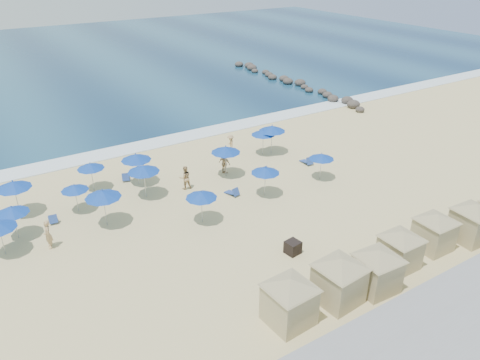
# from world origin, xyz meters

# --- Properties ---
(ground) EXTENTS (160.00, 160.00, 0.00)m
(ground) POSITION_xyz_m (0.00, 0.00, 0.00)
(ground) COLOR #D0BD84
(ground) RESTS_ON ground
(ocean) EXTENTS (160.00, 80.00, 0.06)m
(ocean) POSITION_xyz_m (0.00, 55.00, 0.03)
(ocean) COLOR #0D2C4B
(ocean) RESTS_ON ground
(surf_line) EXTENTS (160.00, 2.50, 0.08)m
(surf_line) POSITION_xyz_m (0.00, 15.50, 0.04)
(surf_line) COLOR white
(surf_line) RESTS_ON ground
(seawall) EXTENTS (160.00, 6.10, 1.22)m
(seawall) POSITION_xyz_m (0.00, -13.50, 0.65)
(seawall) COLOR gray
(seawall) RESTS_ON ground
(rock_jetty) EXTENTS (2.56, 26.66, 0.96)m
(rock_jetty) POSITION_xyz_m (24.01, 24.90, 0.36)
(rock_jetty) COLOR #2F2927
(rock_jetty) RESTS_ON ground
(trash_bin) EXTENTS (0.90, 0.90, 0.80)m
(trash_bin) POSITION_xyz_m (0.57, -5.08, 0.40)
(trash_bin) COLOR black
(trash_bin) RESTS_ON ground
(cabana_0) EXTENTS (4.49, 4.49, 2.82)m
(cabana_0) POSITION_xyz_m (-3.13, -9.46, 1.62)
(cabana_0) COLOR tan
(cabana_0) RESTS_ON ground
(cabana_1) EXTENTS (4.57, 4.57, 2.88)m
(cabana_1) POSITION_xyz_m (-0.06, -9.60, 1.65)
(cabana_1) COLOR tan
(cabana_1) RESTS_ON ground
(cabana_2) EXTENTS (4.34, 4.34, 2.73)m
(cabana_2) POSITION_xyz_m (2.27, -9.99, 1.56)
(cabana_2) COLOR tan
(cabana_2) RESTS_ON ground
(cabana_3) EXTENTS (4.15, 4.15, 2.60)m
(cabana_3) POSITION_xyz_m (4.85, -9.31, 1.49)
(cabana_3) COLOR tan
(cabana_3) RESTS_ON ground
(cabana_4) EXTENTS (4.22, 4.22, 2.65)m
(cabana_4) POSITION_xyz_m (8.01, -9.19, 1.51)
(cabana_4) COLOR tan
(cabana_4) RESTS_ON ground
(cabana_5) EXTENTS (4.45, 4.45, 2.80)m
(cabana_5) POSITION_xyz_m (10.79, -9.81, 1.60)
(cabana_5) COLOR tan
(cabana_5) RESTS_ON ground
(umbrella_0) EXTENTS (2.32, 2.32, 2.64)m
(umbrella_0) POSITION_xyz_m (-12.42, 8.46, 2.29)
(umbrella_0) COLOR #A5A8AD
(umbrella_0) RESTS_ON ground
(umbrella_2) EXTENTS (1.86, 1.86, 2.11)m
(umbrella_2) POSITION_xyz_m (-8.91, 6.79, 1.83)
(umbrella_2) COLOR #A5A8AD
(umbrella_2) RESTS_ON ground
(umbrella_3) EXTENTS (2.34, 2.34, 2.67)m
(umbrella_3) POSITION_xyz_m (-7.80, 3.97, 2.31)
(umbrella_3) COLOR #A5A8AD
(umbrella_3) RESTS_ON ground
(umbrella_4) EXTENTS (2.00, 2.00, 2.28)m
(umbrella_4) POSITION_xyz_m (-7.04, 9.39, 1.98)
(umbrella_4) COLOR #A5A8AD
(umbrella_4) RESTS_ON ground
(umbrella_5) EXTENTS (2.31, 2.31, 2.63)m
(umbrella_5) POSITION_xyz_m (-4.14, 6.23, 2.28)
(umbrella_5) COLOR #A5A8AD
(umbrella_5) RESTS_ON ground
(umbrella_6) EXTENTS (2.09, 2.09, 2.38)m
(umbrella_6) POSITION_xyz_m (-2.32, 0.93, 2.06)
(umbrella_6) COLOR #A5A8AD
(umbrella_6) RESTS_ON ground
(umbrella_7) EXTENTS (2.32, 2.32, 2.64)m
(umbrella_7) POSITION_xyz_m (2.60, 6.08, 2.29)
(umbrella_7) COLOR #A5A8AD
(umbrella_7) RESTS_ON ground
(umbrella_8) EXTENTS (2.10, 2.10, 2.38)m
(umbrella_8) POSITION_xyz_m (3.33, 1.75, 2.07)
(umbrella_8) COLOR #A5A8AD
(umbrella_8) RESTS_ON ground
(umbrella_9) EXTENTS (2.09, 2.09, 2.37)m
(umbrella_9) POSITION_xyz_m (7.56, 8.08, 2.06)
(umbrella_9) COLOR #A5A8AD
(umbrella_9) RESTS_ON ground
(umbrella_10) EXTENTS (2.35, 2.35, 2.67)m
(umbrella_10) POSITION_xyz_m (8.37, 7.92, 2.32)
(umbrella_10) COLOR #A5A8AD
(umbrella_10) RESTS_ON ground
(umbrella_11) EXTENTS (1.96, 1.96, 2.23)m
(umbrella_11) POSITION_xyz_m (8.59, 1.67, 1.93)
(umbrella_11) COLOR #A5A8AD
(umbrella_11) RESTS_ON ground
(umbrella_12) EXTENTS (2.29, 2.29, 2.60)m
(umbrella_12) POSITION_xyz_m (-3.83, 8.50, 2.26)
(umbrella_12) COLOR #A5A8AD
(umbrella_12) RESTS_ON ground
(umbrella_13) EXTENTS (2.02, 2.02, 2.30)m
(umbrella_13) POSITION_xyz_m (-13.01, 5.49, 2.00)
(umbrella_13) COLOR #A5A8AD
(umbrella_13) RESTS_ON ground
(beach_chair_1) EXTENTS (0.65, 1.26, 0.67)m
(beach_chair_1) POSITION_xyz_m (-10.72, 6.27, 0.23)
(beach_chair_1) COLOR #26428E
(beach_chair_1) RESTS_ON ground
(beach_chair_2) EXTENTS (0.95, 1.39, 0.70)m
(beach_chair_2) POSITION_xyz_m (-4.42, 9.70, 0.24)
(beach_chair_2) COLOR #26428E
(beach_chair_2) RESTS_ON ground
(beach_chair_3) EXTENTS (0.78, 1.29, 0.66)m
(beach_chair_3) POSITION_xyz_m (1.38, 3.04, 0.23)
(beach_chair_3) COLOR #26428E
(beach_chair_3) RESTS_ON ground
(beach_chair_4) EXTENTS (0.72, 1.40, 0.74)m
(beach_chair_4) POSITION_xyz_m (5.22, 4.85, 0.26)
(beach_chair_4) COLOR #26428E
(beach_chair_4) RESTS_ON ground
(beach_chair_5) EXTENTS (0.70, 1.37, 0.73)m
(beach_chair_5) POSITION_xyz_m (9.56, 4.39, 0.25)
(beach_chair_5) COLOR #26428E
(beach_chair_5) RESTS_ON ground
(beachgoer_0) EXTENTS (0.49, 0.71, 1.88)m
(beachgoer_0) POSITION_xyz_m (-11.56, 3.28, 0.94)
(beachgoer_0) COLOR tan
(beachgoer_0) RESTS_ON ground
(beachgoer_1) EXTENTS (1.00, 0.84, 1.85)m
(beachgoer_1) POSITION_xyz_m (-1.11, 5.84, 0.92)
(beachgoer_1) COLOR tan
(beachgoer_1) RESTS_ON ground
(beachgoer_2) EXTENTS (0.83, 1.10, 1.73)m
(beachgoer_2) POSITION_xyz_m (2.76, 6.56, 0.87)
(beachgoer_2) COLOR tan
(beachgoer_2) RESTS_ON ground
(beachgoer_3) EXTENTS (0.92, 1.19, 1.62)m
(beachgoer_3) POSITION_xyz_m (5.42, 10.02, 0.81)
(beachgoer_3) COLOR tan
(beachgoer_3) RESTS_ON ground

